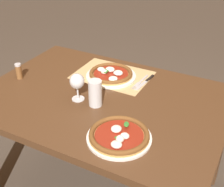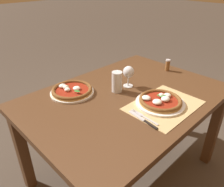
# 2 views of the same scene
# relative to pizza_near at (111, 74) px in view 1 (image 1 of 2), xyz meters

# --- Properties ---
(dining_table) EXTENTS (1.35, 0.96, 0.74)m
(dining_table) POSITION_rel_pizza_near_xyz_m (-0.07, 0.22, -0.12)
(dining_table) COLOR #4C301C
(dining_table) RESTS_ON ground
(paper_placemat) EXTENTS (0.46, 0.33, 0.00)m
(paper_placemat) POSITION_rel_pizza_near_xyz_m (0.00, -0.03, -0.02)
(paper_placemat) COLOR tan
(paper_placemat) RESTS_ON dining_table
(pizza_near) EXTENTS (0.31, 0.31, 0.05)m
(pizza_near) POSITION_rel_pizza_near_xyz_m (0.00, 0.00, 0.00)
(pizza_near) COLOR white
(pizza_near) RESTS_ON paper_placemat
(pizza_far) EXTENTS (0.30, 0.30, 0.05)m
(pizza_far) POSITION_rel_pizza_near_xyz_m (-0.31, 0.51, -0.00)
(pizza_far) COLOR white
(pizza_far) RESTS_ON dining_table
(wine_glass) EXTENTS (0.08, 0.08, 0.16)m
(wine_glass) POSITION_rel_pizza_near_xyz_m (0.04, 0.31, 0.08)
(wine_glass) COLOR silver
(wine_glass) RESTS_ON dining_table
(pint_glass) EXTENTS (0.07, 0.07, 0.15)m
(pint_glass) POSITION_rel_pizza_near_xyz_m (-0.07, 0.31, 0.05)
(pint_glass) COLOR silver
(pint_glass) RESTS_ON dining_table
(fork) EXTENTS (0.03, 0.20, 0.00)m
(fork) POSITION_rel_pizza_near_xyz_m (-0.19, -0.02, -0.02)
(fork) COLOR #B7B7BC
(fork) RESTS_ON paper_placemat
(knife) EXTENTS (0.04, 0.22, 0.01)m
(knife) POSITION_rel_pizza_near_xyz_m (-0.21, -0.03, -0.02)
(knife) COLOR black
(knife) RESTS_ON paper_placemat
(pepper_shaker) EXTENTS (0.04, 0.04, 0.10)m
(pepper_shaker) POSITION_rel_pizza_near_xyz_m (0.49, 0.27, 0.03)
(pepper_shaker) COLOR brown
(pepper_shaker) RESTS_ON dining_table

